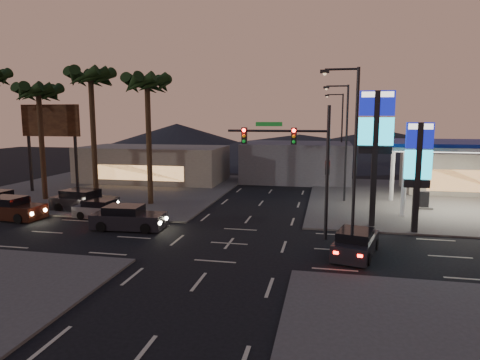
% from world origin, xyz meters
% --- Properties ---
extents(ground, '(140.00, 140.00, 0.00)m').
position_xyz_m(ground, '(0.00, 0.00, 0.00)').
color(ground, black).
rests_on(ground, ground).
extents(corner_lot_ne, '(24.00, 24.00, 0.12)m').
position_xyz_m(corner_lot_ne, '(16.00, 16.00, 0.06)').
color(corner_lot_ne, '#47443F').
rests_on(corner_lot_ne, ground).
extents(corner_lot_nw, '(24.00, 24.00, 0.12)m').
position_xyz_m(corner_lot_nw, '(-16.00, 16.00, 0.06)').
color(corner_lot_nw, '#47443F').
rests_on(corner_lot_nw, ground).
extents(gas_station, '(12.20, 8.20, 5.47)m').
position_xyz_m(gas_station, '(16.00, 12.00, 5.08)').
color(gas_station, silver).
rests_on(gas_station, ground).
extents(convenience_store, '(10.00, 6.00, 4.00)m').
position_xyz_m(convenience_store, '(18.00, 21.00, 2.00)').
color(convenience_store, '#726B5B').
rests_on(convenience_store, ground).
extents(pylon_sign_tall, '(2.20, 0.35, 9.00)m').
position_xyz_m(pylon_sign_tall, '(8.50, 5.50, 6.39)').
color(pylon_sign_tall, black).
rests_on(pylon_sign_tall, ground).
extents(pylon_sign_short, '(1.60, 0.35, 7.00)m').
position_xyz_m(pylon_sign_short, '(11.00, 4.50, 4.66)').
color(pylon_sign_short, black).
rests_on(pylon_sign_short, ground).
extents(traffic_signal_mast, '(6.10, 0.39, 8.00)m').
position_xyz_m(traffic_signal_mast, '(3.76, 1.99, 5.23)').
color(traffic_signal_mast, black).
rests_on(traffic_signal_mast, ground).
extents(pedestal_signal, '(0.32, 0.39, 4.30)m').
position_xyz_m(pedestal_signal, '(5.50, 6.98, 2.92)').
color(pedestal_signal, black).
rests_on(pedestal_signal, ground).
extents(streetlight_near, '(2.14, 0.25, 10.00)m').
position_xyz_m(streetlight_near, '(6.79, 1.00, 5.72)').
color(streetlight_near, black).
rests_on(streetlight_near, ground).
extents(streetlight_mid, '(2.14, 0.25, 10.00)m').
position_xyz_m(streetlight_mid, '(6.79, 14.00, 5.72)').
color(streetlight_mid, black).
rests_on(streetlight_mid, ground).
extents(streetlight_far, '(2.14, 0.25, 10.00)m').
position_xyz_m(streetlight_far, '(6.79, 28.00, 5.72)').
color(streetlight_far, black).
rests_on(streetlight_far, ground).
extents(palm_a, '(4.41, 4.41, 10.86)m').
position_xyz_m(palm_a, '(-9.00, 9.50, 9.43)').
color(palm_a, black).
rests_on(palm_a, ground).
extents(palm_b, '(4.41, 4.41, 11.46)m').
position_xyz_m(palm_b, '(-14.00, 9.50, 9.97)').
color(palm_b, black).
rests_on(palm_b, ground).
extents(palm_c, '(4.41, 4.41, 10.26)m').
position_xyz_m(palm_c, '(-19.00, 9.50, 8.88)').
color(palm_c, black).
rests_on(palm_c, ground).
extents(billboard, '(6.00, 0.30, 8.50)m').
position_xyz_m(billboard, '(-20.50, 13.00, 6.33)').
color(billboard, black).
rests_on(billboard, ground).
extents(building_far_west, '(16.00, 8.00, 4.00)m').
position_xyz_m(building_far_west, '(-14.00, 22.00, 2.00)').
color(building_far_west, '#726B5B').
rests_on(building_far_west, ground).
extents(building_far_mid, '(12.00, 9.00, 4.40)m').
position_xyz_m(building_far_mid, '(2.00, 26.00, 2.20)').
color(building_far_mid, '#4C4C51').
rests_on(building_far_mid, ground).
extents(hill_left, '(40.00, 40.00, 6.00)m').
position_xyz_m(hill_left, '(-25.00, 60.00, 3.00)').
color(hill_left, black).
rests_on(hill_left, ground).
extents(hill_right, '(50.00, 50.00, 5.00)m').
position_xyz_m(hill_right, '(15.00, 60.00, 2.50)').
color(hill_right, black).
rests_on(hill_right, ground).
extents(hill_center, '(60.00, 60.00, 4.00)m').
position_xyz_m(hill_center, '(0.00, 60.00, 2.00)').
color(hill_center, black).
rests_on(hill_center, ground).
extents(car_lane_a_front, '(4.90, 2.26, 1.57)m').
position_xyz_m(car_lane_a_front, '(-7.27, 1.82, 0.73)').
color(car_lane_a_front, black).
rests_on(car_lane_a_front, ground).
extents(car_lane_a_mid, '(5.07, 2.40, 1.61)m').
position_xyz_m(car_lane_a_mid, '(-16.91, 2.70, 0.75)').
color(car_lane_a_mid, black).
rests_on(car_lane_a_mid, ground).
extents(car_lane_b_front, '(4.27, 1.99, 1.36)m').
position_xyz_m(car_lane_b_front, '(-10.51, 4.26, 0.63)').
color(car_lane_b_front, '#5D5D5F').
rests_on(car_lane_b_front, ground).
extents(car_lane_b_mid, '(5.36, 2.69, 1.69)m').
position_xyz_m(car_lane_b_mid, '(-13.13, 6.14, 0.79)').
color(car_lane_b_mid, black).
rests_on(car_lane_b_mid, ground).
extents(suv_station, '(2.76, 4.58, 1.43)m').
position_xyz_m(suv_station, '(7.10, -0.76, 0.67)').
color(suv_station, black).
rests_on(suv_station, ground).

